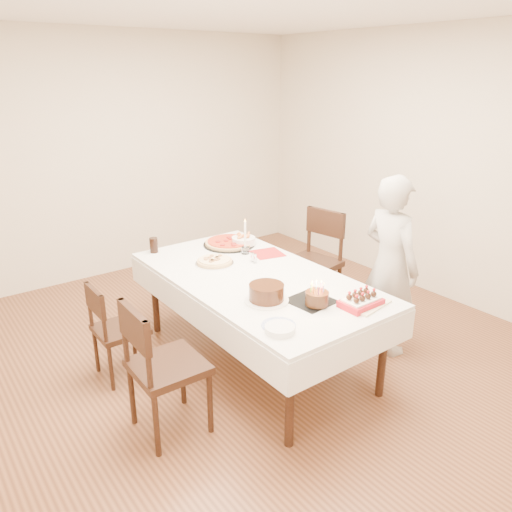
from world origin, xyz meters
TOP-DOWN VIEW (x-y plane):
  - floor at (0.00, 0.00)m, footprint 5.00×5.00m
  - wall_back at (0.00, 2.50)m, footprint 4.50×0.04m
  - wall_right at (2.25, 0.00)m, footprint 0.04×5.00m
  - ceiling at (0.00, 0.00)m, footprint 5.00×5.00m
  - dining_table at (-0.10, -0.08)m, footprint 1.51×2.31m
  - chair_right_savory at (0.85, 0.31)m, footprint 0.60×0.60m
  - chair_left_savory at (-1.06, 0.38)m, footprint 0.41×0.41m
  - chair_left_dessert at (-1.06, -0.42)m, footprint 0.50×0.50m
  - person at (0.92, -0.58)m, footprint 0.40×0.58m
  - pizza_white at (-0.21, 0.34)m, footprint 0.37×0.37m
  - pizza_pepperoni at (0.16, 0.67)m, footprint 0.64×0.64m
  - red_placemat at (0.30, 0.27)m, footprint 0.31×0.31m
  - pasta_bowl at (0.26, 0.58)m, footprint 0.25×0.25m
  - taper_candle at (0.14, 0.39)m, footprint 0.07×0.07m
  - shaker_pair at (0.07, 0.16)m, footprint 0.09×0.09m
  - cola_glass at (-0.49, 0.90)m, footprint 0.09×0.09m
  - layer_cake at (-0.30, -0.48)m, footprint 0.40×0.40m
  - cake_board at (-0.06, -0.67)m, footprint 0.31×0.31m
  - birthday_cake at (-0.07, -0.75)m, footprint 0.18×0.18m
  - strawberry_box at (0.16, -0.94)m, footprint 0.29×0.19m
  - box_lid at (0.21, -0.94)m, footprint 0.36×0.27m
  - plate_stack at (-0.51, -0.88)m, footprint 0.23×0.23m
  - china_plate at (-0.47, -0.82)m, footprint 0.26×0.26m

SIDE VIEW (x-z plane):
  - floor at x=0.00m, z-range 0.00..0.00m
  - dining_table at x=-0.10m, z-range 0.00..0.75m
  - chair_left_savory at x=-1.06m, z-range 0.00..0.79m
  - chair_left_dessert at x=-1.06m, z-range 0.00..0.95m
  - chair_right_savory at x=0.85m, z-range 0.00..1.02m
  - red_placemat at x=0.30m, z-range 0.75..0.75m
  - cake_board at x=-0.06m, z-range 0.74..0.76m
  - box_lid at x=0.21m, z-range 0.74..0.76m
  - china_plate at x=-0.47m, z-range 0.75..0.76m
  - person at x=0.92m, z-range 0.00..1.52m
  - plate_stack at x=-0.51m, z-range 0.75..0.79m
  - pizza_white at x=-0.21m, z-range 0.75..0.79m
  - pizza_pepperoni at x=0.16m, z-range 0.75..0.79m
  - strawberry_box at x=0.16m, z-range 0.75..0.82m
  - shaker_pair at x=0.07m, z-range 0.75..0.83m
  - pasta_bowl at x=0.26m, z-range 0.76..0.83m
  - layer_cake at x=-0.30m, z-range 0.75..0.87m
  - cola_glass at x=-0.49m, z-range 0.75..0.88m
  - birthday_cake at x=-0.07m, z-range 0.76..0.92m
  - taper_candle at x=0.14m, z-range 0.75..1.07m
  - wall_back at x=0.00m, z-range 0.00..2.70m
  - wall_right at x=2.25m, z-range 0.00..2.70m
  - ceiling at x=0.00m, z-range 2.70..2.70m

